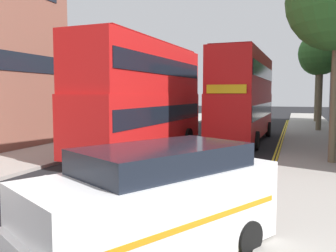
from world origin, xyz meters
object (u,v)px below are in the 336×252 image
double_decker_bus_away (144,94)px  double_decker_bus_oncoming (244,94)px  keep_left_bollard (48,203)px  taxi_minivan (153,206)px

double_decker_bus_away → double_decker_bus_oncoming: (4.16, 6.39, 0.00)m
double_decker_bus_away → double_decker_bus_oncoming: same height
keep_left_bollard → double_decker_bus_oncoming: bearing=83.1°
double_decker_bus_away → taxi_minivan: size_ratio=2.13×
taxi_minivan → double_decker_bus_oncoming: bearing=92.7°
double_decker_bus_away → taxi_minivan: 12.27m
double_decker_bus_away → double_decker_bus_oncoming: 7.63m
keep_left_bollard → double_decker_bus_oncoming: 16.95m
double_decker_bus_away → keep_left_bollard: bearing=-78.2°
double_decker_bus_away → taxi_minivan: bearing=-65.7°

